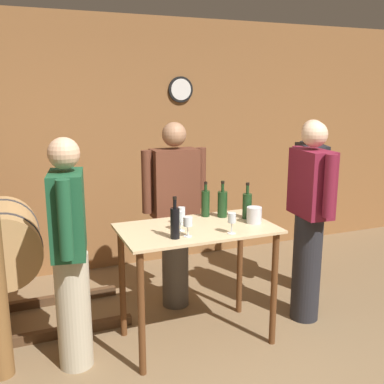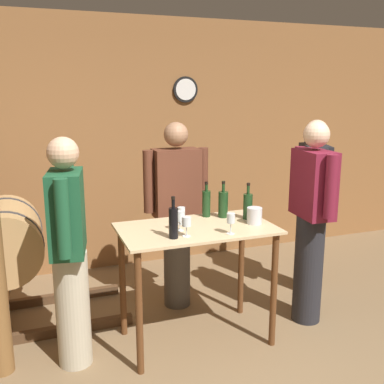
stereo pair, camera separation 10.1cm
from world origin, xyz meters
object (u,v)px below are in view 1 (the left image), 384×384
at_px(wine_bottle_left, 206,203).
at_px(wine_bottle_right, 247,205).
at_px(person_visitor_near_door, 310,218).
at_px(person_visitor_with_scarf, 309,202).
at_px(wine_glass_near_right, 181,212).
at_px(wine_glass_far_side, 232,219).
at_px(wine_bottle_far_left, 175,222).
at_px(person_host, 175,212).
at_px(wine_glass_near_center, 181,217).
at_px(ice_bucket, 254,215).
at_px(wine_bottle_center, 222,203).
at_px(wine_glass_near_left, 188,222).
at_px(person_visitor_bearded, 70,251).

relative_size(wine_bottle_left, wine_bottle_right, 0.98).
bearing_deg(person_visitor_near_door, person_visitor_with_scarf, 54.37).
height_order(wine_glass_near_right, wine_glass_far_side, wine_glass_far_side).
relative_size(wine_bottle_far_left, person_visitor_with_scarf, 0.18).
xyz_separation_m(person_host, person_visitor_with_scarf, (1.31, -0.16, -0.00)).
bearing_deg(wine_glass_near_center, person_host, 73.79).
xyz_separation_m(ice_bucket, person_visitor_with_scarf, (0.91, 0.53, -0.11)).
xyz_separation_m(wine_bottle_right, person_host, (-0.42, 0.55, -0.16)).
bearing_deg(wine_glass_far_side, wine_glass_near_center, 147.89).
bearing_deg(wine_glass_near_center, wine_glass_far_side, -32.11).
distance_m(wine_glass_near_center, ice_bucket, 0.60).
height_order(person_host, person_visitor_with_scarf, same).
bearing_deg(wine_bottle_center, wine_bottle_far_left, -145.87).
bearing_deg(person_visitor_with_scarf, wine_bottle_left, -169.41).
height_order(wine_bottle_far_left, wine_bottle_right, wine_bottle_far_left).
bearing_deg(wine_bottle_left, wine_glass_near_left, -127.02).
bearing_deg(wine_glass_near_left, wine_glass_near_center, 89.90).
bearing_deg(wine_glass_far_side, ice_bucket, 31.04).
relative_size(person_host, person_visitor_near_door, 0.99).
distance_m(ice_bucket, person_visitor_near_door, 0.56).
height_order(wine_bottle_left, wine_bottle_right, wine_bottle_right).
bearing_deg(wine_glass_near_center, wine_glass_near_left, -90.10).
relative_size(wine_bottle_right, wine_glass_near_right, 2.17).
relative_size(wine_glass_near_center, wine_glass_near_right, 1.09).
distance_m(wine_bottle_left, wine_glass_near_center, 0.43).
xyz_separation_m(wine_bottle_far_left, person_visitor_bearded, (-0.69, 0.19, -0.18)).
xyz_separation_m(wine_bottle_right, wine_glass_far_side, (-0.29, -0.30, -0.00)).
xyz_separation_m(wine_bottle_center, wine_glass_near_left, (-0.44, -0.36, -0.01)).
relative_size(wine_bottle_center, person_visitor_near_door, 0.18).
bearing_deg(person_visitor_near_door, wine_glass_far_side, -166.13).
relative_size(wine_glass_near_center, person_visitor_near_door, 0.09).
xyz_separation_m(wine_bottle_left, person_visitor_near_door, (0.82, -0.28, -0.15)).
height_order(wine_bottle_right, wine_glass_near_center, wine_bottle_right).
distance_m(wine_bottle_left, person_visitor_with_scarf, 1.21).
bearing_deg(wine_glass_near_right, wine_bottle_far_left, -118.18).
relative_size(wine_bottle_left, person_visitor_near_door, 0.17).
relative_size(wine_bottle_left, person_visitor_bearded, 0.17).
relative_size(wine_bottle_far_left, wine_glass_far_side, 1.95).
bearing_deg(ice_bucket, wine_bottle_left, 131.15).
relative_size(wine_bottle_far_left, wine_glass_near_left, 2.08).
xyz_separation_m(person_visitor_with_scarf, person_visitor_bearded, (-2.29, -0.46, -0.02)).
bearing_deg(wine_glass_far_side, person_visitor_with_scarf, 30.64).
relative_size(person_visitor_with_scarf, person_visitor_near_door, 0.98).
height_order(wine_bottle_center, wine_glass_near_right, wine_bottle_center).
height_order(wine_bottle_far_left, wine_glass_far_side, wine_bottle_far_left).
relative_size(wine_bottle_right, person_host, 0.17).
bearing_deg(person_visitor_bearded, wine_glass_near_left, -13.56).
height_order(wine_glass_near_right, person_visitor_near_door, person_visitor_near_door).
bearing_deg(ice_bucket, wine_glass_near_left, -169.09).
distance_m(wine_glass_near_left, wine_glass_far_side, 0.32).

